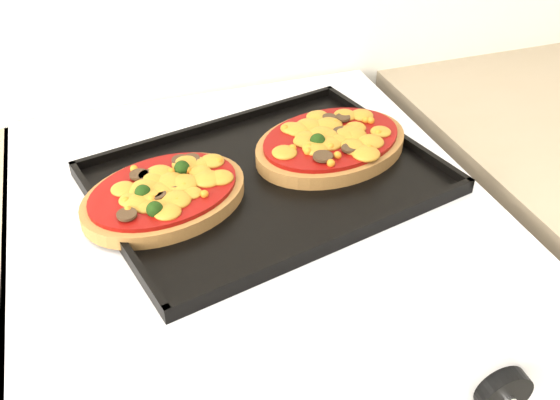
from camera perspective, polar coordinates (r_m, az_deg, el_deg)
name	(u,v)px	position (r m, az deg, el deg)	size (l,w,h in m)	color
knob_right	(503,392)	(0.69, 19.73, -16.19)	(0.06, 0.06, 0.02)	black
baking_tray	(267,177)	(0.81, -1.15, 2.11)	(0.42, 0.31, 0.02)	black
pizza_left	(164,193)	(0.77, -10.53, 0.63)	(0.21, 0.15, 0.03)	#A47438
pizza_right	(331,142)	(0.86, 4.70, 5.32)	(0.22, 0.16, 0.03)	#A47438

